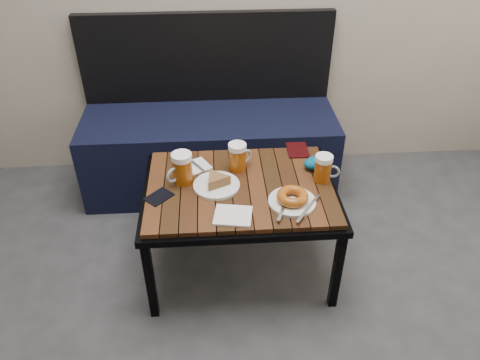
{
  "coord_description": "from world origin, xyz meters",
  "views": [
    {
      "loc": [
        -0.08,
        -0.55,
        1.67
      ],
      "look_at": [
        0.04,
        1.07,
        0.5
      ],
      "focal_mm": 35.0,
      "sensor_mm": 36.0,
      "label": 1
    }
  ],
  "objects": [
    {
      "name": "plate_bagel",
      "position": [
        0.24,
        0.93,
        0.49
      ],
      "size": [
        0.22,
        0.24,
        0.05
      ],
      "color": "white",
      "rests_on": "cafe_table"
    },
    {
      "name": "bench",
      "position": [
        -0.09,
        1.76,
        0.27
      ],
      "size": [
        1.4,
        0.5,
        0.95
      ],
      "color": "black",
      "rests_on": "ground"
    },
    {
      "name": "beer_mug_left",
      "position": [
        -0.21,
        1.11,
        0.54
      ],
      "size": [
        0.13,
        0.12,
        0.14
      ],
      "rotation": [
        0.0,
        0.0,
        3.82
      ],
      "color": "#93430B",
      "rests_on": "cafe_table"
    },
    {
      "name": "passport_burgundy",
      "position": [
        0.33,
        1.33,
        0.48
      ],
      "size": [
        0.1,
        0.14,
        0.01
      ],
      "primitive_type": "cube",
      "rotation": [
        0.0,
        0.0,
        -0.02
      ],
      "color": "black",
      "rests_on": "cafe_table"
    },
    {
      "name": "napkin_right",
      "position": [
        -0.01,
        0.87,
        0.48
      ],
      "size": [
        0.17,
        0.15,
        0.01
      ],
      "rotation": [
        0.0,
        0.0,
        -0.17
      ],
      "color": "white",
      "rests_on": "cafe_table"
    },
    {
      "name": "napkin_left",
      "position": [
        -0.15,
        1.22,
        0.48
      ],
      "size": [
        0.15,
        0.15,
        0.01
      ],
      "rotation": [
        0.0,
        0.0,
        0.51
      ],
      "color": "white",
      "rests_on": "cafe_table"
    },
    {
      "name": "beer_mug_right",
      "position": [
        0.4,
        1.09,
        0.53
      ],
      "size": [
        0.12,
        0.09,
        0.12
      ],
      "rotation": [
        0.0,
        0.0,
        -0.29
      ],
      "color": "#93430B",
      "rests_on": "cafe_table"
    },
    {
      "name": "cafe_table",
      "position": [
        0.04,
        1.07,
        0.43
      ],
      "size": [
        0.84,
        0.62,
        0.47
      ],
      "color": "black",
      "rests_on": "ground"
    },
    {
      "name": "plate_pie",
      "position": [
        -0.07,
        1.07,
        0.49
      ],
      "size": [
        0.2,
        0.2,
        0.06
      ],
      "color": "white",
      "rests_on": "cafe_table"
    },
    {
      "name": "passport_navy",
      "position": [
        -0.31,
        1.01,
        0.47
      ],
      "size": [
        0.13,
        0.13,
        0.01
      ],
      "primitive_type": "cube",
      "rotation": [
        0.0,
        0.0,
        -0.77
      ],
      "color": "black",
      "rests_on": "cafe_table"
    },
    {
      "name": "knit_pouch",
      "position": [
        0.4,
        1.18,
        0.5
      ],
      "size": [
        0.14,
        0.11,
        0.06
      ],
      "primitive_type": "ellipsoid",
      "rotation": [
        0.0,
        0.0,
        0.18
      ],
      "color": "#054882",
      "rests_on": "cafe_table"
    },
    {
      "name": "beer_mug_centre",
      "position": [
        0.03,
        1.2,
        0.54
      ],
      "size": [
        0.12,
        0.1,
        0.13
      ],
      "rotation": [
        0.0,
        0.0,
        0.5
      ],
      "color": "#93430B",
      "rests_on": "cafe_table"
    }
  ]
}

